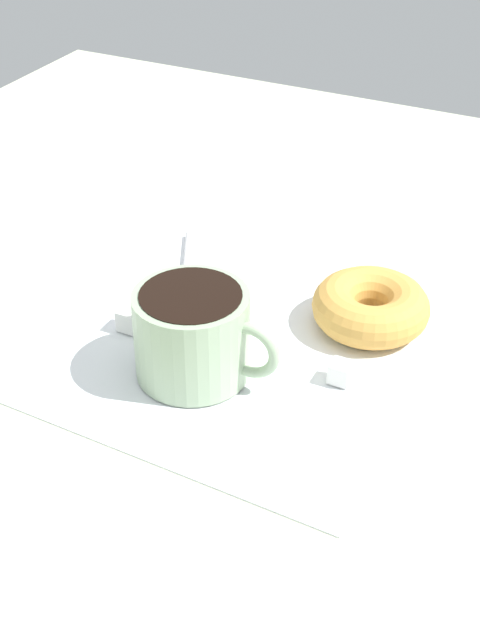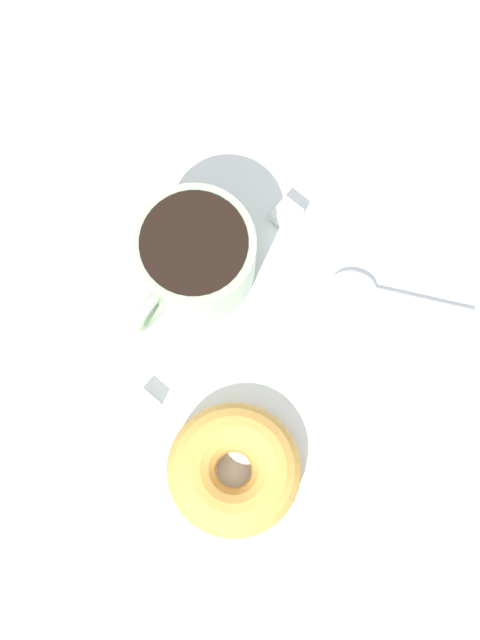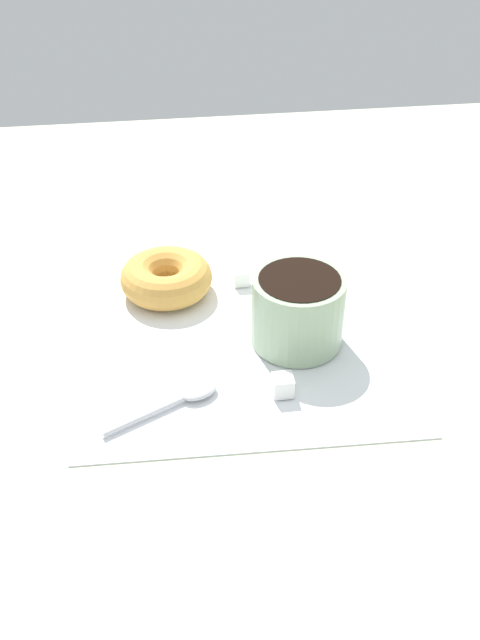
# 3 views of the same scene
# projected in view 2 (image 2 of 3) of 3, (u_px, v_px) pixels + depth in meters

# --- Properties ---
(ground_plane) EXTENTS (1.20, 1.20, 0.02)m
(ground_plane) POSITION_uv_depth(u_px,v_px,m) (204.00, 342.00, 0.72)
(ground_plane) COLOR beige
(napkin) EXTENTS (0.33, 0.33, 0.00)m
(napkin) POSITION_uv_depth(u_px,v_px,m) (240.00, 325.00, 0.71)
(napkin) COLOR white
(napkin) RESTS_ON ground_plane
(coffee_cup) EXTENTS (0.09, 0.12, 0.07)m
(coffee_cup) POSITION_uv_depth(u_px,v_px,m) (195.00, 257.00, 0.68)
(coffee_cup) COLOR #9EB793
(coffee_cup) RESTS_ON napkin
(donut) EXTENTS (0.10, 0.10, 0.04)m
(donut) POSITION_uv_depth(u_px,v_px,m) (234.00, 470.00, 0.67)
(donut) COLOR gold
(donut) RESTS_ON napkin
(spoon) EXTENTS (0.11, 0.06, 0.01)m
(spoon) POSITION_uv_depth(u_px,v_px,m) (371.00, 289.00, 0.71)
(spoon) COLOR silver
(spoon) RESTS_ON napkin
(sugar_cube) EXTENTS (0.02, 0.02, 0.02)m
(sugar_cube) POSITION_uv_depth(u_px,v_px,m) (150.00, 409.00, 0.69)
(sugar_cube) COLOR white
(sugar_cube) RESTS_ON napkin
(sugar_cube_extra) EXTENTS (0.02, 0.02, 0.02)m
(sugar_cube_extra) POSITION_uv_depth(u_px,v_px,m) (287.00, 215.00, 0.71)
(sugar_cube_extra) COLOR white
(sugar_cube_extra) RESTS_ON napkin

